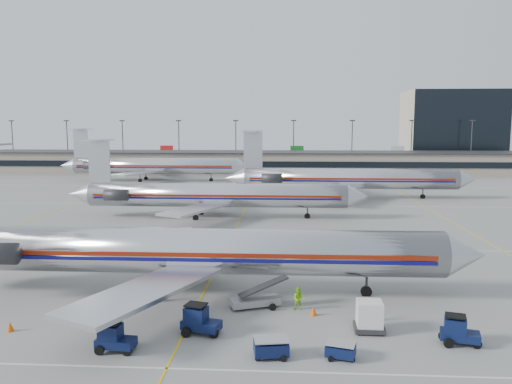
# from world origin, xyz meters

# --- Properties ---
(ground) EXTENTS (260.00, 260.00, 0.00)m
(ground) POSITION_xyz_m (0.00, 0.00, 0.00)
(ground) COLOR gray
(ground) RESTS_ON ground
(apron_markings) EXTENTS (160.00, 0.15, 0.02)m
(apron_markings) POSITION_xyz_m (0.00, 10.00, 0.01)
(apron_markings) COLOR silver
(apron_markings) RESTS_ON ground
(terminal) EXTENTS (162.00, 17.00, 6.25)m
(terminal) POSITION_xyz_m (0.00, 97.97, 3.16)
(terminal) COLOR gray
(terminal) RESTS_ON ground
(light_mast_row) EXTENTS (163.60, 0.40, 15.28)m
(light_mast_row) POSITION_xyz_m (0.00, 112.00, 8.58)
(light_mast_row) COLOR #38383D
(light_mast_row) RESTS_ON ground
(distant_building) EXTENTS (30.00, 20.00, 25.00)m
(distant_building) POSITION_xyz_m (62.00, 128.00, 12.50)
(distant_building) COLOR tan
(distant_building) RESTS_ON ground
(jet_foreground) EXTENTS (46.10, 27.14, 12.07)m
(jet_foreground) POSITION_xyz_m (-1.77, -5.26, 3.50)
(jet_foreground) COLOR silver
(jet_foreground) RESTS_ON ground
(jet_second_row) EXTENTS (44.21, 26.03, 11.57)m
(jet_second_row) POSITION_xyz_m (-4.38, 28.17, 3.36)
(jet_second_row) COLOR silver
(jet_second_row) RESTS_ON ground
(jet_third_row) EXTENTS (46.47, 28.58, 12.71)m
(jet_third_row) POSITION_xyz_m (17.58, 49.59, 3.69)
(jet_third_row) COLOR silver
(jet_third_row) RESTS_ON ground
(jet_back_row) EXTENTS (47.26, 29.07, 12.92)m
(jet_back_row) POSITION_xyz_m (-26.32, 76.40, 3.75)
(jet_back_row) COLOR silver
(jet_back_row) RESTS_ON ground
(tug_left) EXTENTS (2.39, 1.38, 1.86)m
(tug_left) POSITION_xyz_m (-3.63, -16.09, 0.85)
(tug_left) COLOR #0A1439
(tug_left) RESTS_ON ground
(tug_center) EXTENTS (2.72, 1.87, 2.01)m
(tug_center) POSITION_xyz_m (1.02, -13.28, 0.92)
(tug_center) COLOR #0A1439
(tug_center) RESTS_ON ground
(tug_right) EXTENTS (2.53, 1.71, 1.88)m
(tug_right) POSITION_xyz_m (17.17, -13.91, 0.86)
(tug_right) COLOR #0A1439
(tug_right) RESTS_ON ground
(cart_inner) EXTENTS (2.16, 1.64, 1.12)m
(cart_inner) POSITION_xyz_m (5.76, -16.24, 0.60)
(cart_inner) COLOR #0A1439
(cart_inner) RESTS_ON ground
(cart_outer) EXTENTS (1.91, 1.55, 0.95)m
(cart_outer) POSITION_xyz_m (9.79, -16.18, 0.50)
(cart_outer) COLOR #0A1439
(cart_outer) RESTS_ON ground
(uld_container) EXTENTS (1.98, 1.67, 2.05)m
(uld_container) POSITION_xyz_m (12.06, -12.26, 1.04)
(uld_container) COLOR #2D2D30
(uld_container) RESTS_ON ground
(belt_loader) EXTENTS (4.45, 2.52, 2.28)m
(belt_loader) POSITION_xyz_m (4.43, -8.29, 0.61)
(belt_loader) COLOR gray
(belt_loader) RESTS_ON ground
(ramp_worker_near) EXTENTS (0.73, 0.61, 1.70)m
(ramp_worker_near) POSITION_xyz_m (11.69, -10.71, 0.85)
(ramp_worker_near) COLOR #A2E015
(ramp_worker_near) RESTS_ON ground
(ramp_worker_far) EXTENTS (0.84, 0.66, 1.71)m
(ramp_worker_far) POSITION_xyz_m (7.56, -8.65, 0.85)
(ramp_worker_far) COLOR #8BDB14
(ramp_worker_far) RESTS_ON ground
(cone_right) EXTENTS (0.58, 0.58, 0.68)m
(cone_right) POSITION_xyz_m (8.58, -9.64, 0.34)
(cone_right) COLOR #DC5407
(cone_right) RESTS_ON ground
(cone_left) EXTENTS (0.61, 0.61, 0.65)m
(cone_left) POSITION_xyz_m (-11.44, -13.59, 0.33)
(cone_left) COLOR #DC5407
(cone_left) RESTS_ON ground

